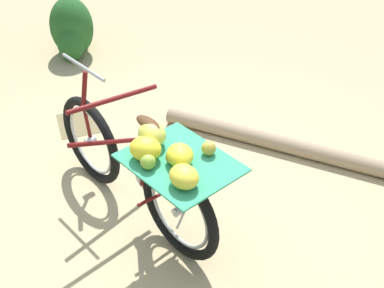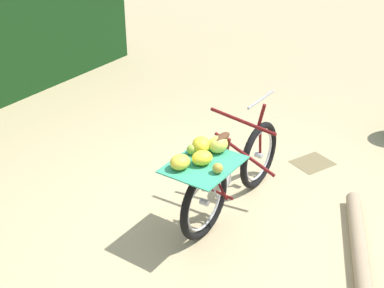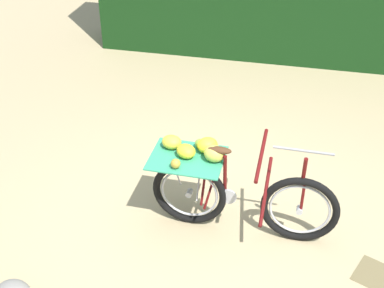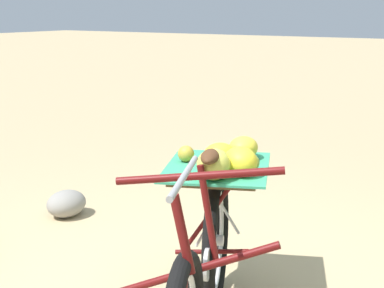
% 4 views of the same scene
% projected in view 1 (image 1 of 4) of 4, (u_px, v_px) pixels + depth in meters
% --- Properties ---
extents(ground_plane, '(60.00, 60.00, 0.00)m').
position_uv_depth(ground_plane, '(156.00, 228.00, 3.77)').
color(ground_plane, tan).
extents(bicycle, '(1.75, 1.00, 1.03)m').
position_uv_depth(bicycle, '(139.00, 167.00, 3.56)').
color(bicycle, black).
rests_on(bicycle, ground_plane).
extents(fallen_log, '(1.55, 1.60, 0.14)m').
position_uv_depth(fallen_log, '(276.00, 142.00, 4.52)').
color(fallen_log, '#9E8466').
rests_on(fallen_log, ground_plane).
extents(shrub_cluster, '(0.71, 0.48, 0.67)m').
position_uv_depth(shrub_cluster, '(72.00, 30.00, 5.90)').
color(shrub_cluster, '#235623').
rests_on(shrub_cluster, ground_plane).
extents(leaf_litter_patch, '(0.44, 0.36, 0.01)m').
position_uv_depth(leaf_litter_patch, '(78.00, 123.00, 4.88)').
color(leaf_litter_patch, olive).
rests_on(leaf_litter_patch, ground_plane).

